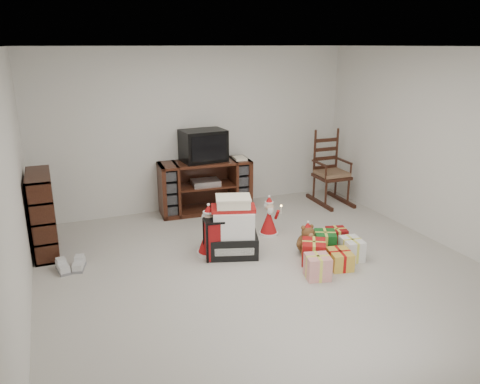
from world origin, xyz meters
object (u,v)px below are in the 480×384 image
mrs_claus_figurine (209,236)px  rocking_chair (329,177)px  crt_television (203,146)px  santa_figurine (269,220)px  gift_pile (233,230)px  tv_stand (205,186)px  bookshelf (43,215)px  teddy_bear (307,241)px  red_suitcase (221,238)px  sneaker_pair (71,266)px  gift_cluster (331,249)px

mrs_claus_figurine → rocking_chair: bearing=25.7°
mrs_claus_figurine → crt_television: crt_television is taller
santa_figurine → gift_pile: bearing=-148.5°
gift_pile → mrs_claus_figurine: bearing=173.7°
mrs_claus_figurine → tv_stand: bearing=73.4°
gift_pile → bookshelf: bearing=173.7°
teddy_bear → crt_television: bearing=109.0°
red_suitcase → tv_stand: bearing=85.4°
bookshelf → teddy_bear: bearing=-22.8°
tv_stand → mrs_claus_figurine: (-0.46, -1.54, -0.15)m
teddy_bear → sneaker_pair: teddy_bear is taller
sneaker_pair → crt_television: bearing=32.6°
bookshelf → gift_pile: 2.38m
gift_pile → gift_cluster: gift_pile is taller
bookshelf → teddy_bear: bookshelf is taller
rocking_chair → crt_television: 2.18m
santa_figurine → gift_cluster: 1.07m
red_suitcase → santa_figurine: bearing=35.0°
mrs_claus_figurine → sneaker_pair: (-1.64, 0.20, -0.20)m
red_suitcase → teddy_bear: (1.04, -0.27, -0.10)m
bookshelf → gift_pile: bearing=-24.3°
tv_stand → gift_cluster: (0.86, -2.25, -0.26)m
gift_pile → santa_figurine: 0.82m
rocking_chair → gift_cluster: bearing=-120.6°
red_suitcase → sneaker_pair: red_suitcase is taller
crt_television → red_suitcase: bearing=-105.8°
gift_pile → crt_television: crt_television is taller
tv_stand → gift_pile: bearing=-92.5°
bookshelf → red_suitcase: bookshelf is taller
tv_stand → sneaker_pair: tv_stand is taller
red_suitcase → santa_figurine: (0.86, 0.46, -0.05)m
tv_stand → gift_pile: tv_stand is taller
rocking_chair → gift_pile: (-2.23, -1.33, -0.10)m
mrs_claus_figurine → teddy_bear: bearing=-20.2°
bookshelf → mrs_claus_figurine: bookshelf is taller
gift_cluster → tv_stand: bearing=111.0°
tv_stand → teddy_bear: size_ratio=3.89×
gift_pile → red_suitcase: 0.19m
santa_figurine → crt_television: size_ratio=0.81×
santa_figurine → sneaker_pair: santa_figurine is taller
mrs_claus_figurine → gift_cluster: (1.32, -0.71, -0.11)m
bookshelf → mrs_claus_figurine: size_ratio=1.56×
red_suitcase → mrs_claus_figurine: mrs_claus_figurine is taller
bookshelf → santa_figurine: bookshelf is taller
rocking_chair → santa_figurine: 1.80m
rocking_chair → sneaker_pair: rocking_chair is taller
sneaker_pair → crt_television: (2.10, 1.38, 1.00)m
tv_stand → santa_figurine: 1.36m
tv_stand → rocking_chair: (2.05, -0.34, 0.02)m
tv_stand → gift_pile: 1.68m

